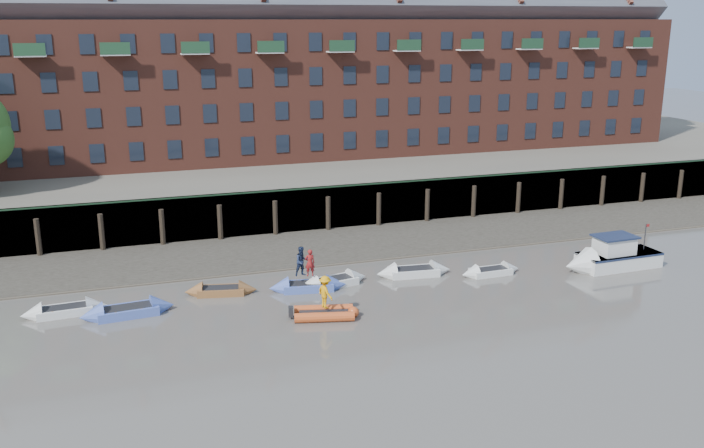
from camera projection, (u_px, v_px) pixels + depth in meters
name	position (u px, v px, depth m)	size (l,w,h in m)	color
ground	(418.00, 355.00, 35.02)	(220.00, 220.00, 0.00)	#5D5851
foreshore	(316.00, 247.00, 51.50)	(110.00, 8.00, 0.50)	#3D382F
mud_band	(330.00, 262.00, 48.39)	(110.00, 1.60, 0.10)	#4C4336
river_wall	(300.00, 210.00, 55.08)	(110.00, 1.23, 3.30)	#2D2A26
bank_terrace	(263.00, 175.00, 67.55)	(110.00, 28.00, 3.20)	#5E594D
apartment_terrace	(256.00, 47.00, 65.47)	(80.60, 15.56, 20.98)	brown
rowboat_0	(65.00, 311.00, 39.76)	(4.48, 1.56, 1.28)	silver
rowboat_1	(128.00, 311.00, 39.63)	(5.01, 1.86, 1.42)	#4860B6
rowboat_2	(221.00, 291.00, 42.71)	(4.26, 1.99, 1.19)	brown
rowboat_3	(308.00, 286.00, 43.35)	(4.65, 1.96, 1.31)	#4860B6
rowboat_4	(333.00, 282.00, 44.06)	(4.63, 2.16, 1.29)	silver
rowboat_5	(414.00, 272.00, 45.83)	(4.80, 1.85, 1.36)	silver
rowboat_6	(491.00, 271.00, 45.97)	(3.98, 1.24, 1.15)	silver
rib_tender	(327.00, 313.00, 39.35)	(3.54, 2.29, 0.60)	#C84E1F
motor_launch	(605.00, 258.00, 46.90)	(6.64, 2.37, 2.71)	silver
person_rower_a	(310.00, 263.00, 42.96)	(0.59, 0.38, 1.60)	maroon
person_rower_b	(302.00, 261.00, 42.96)	(0.85, 0.67, 1.76)	#19233F
person_rib_crew	(325.00, 292.00, 39.07)	(1.13, 0.65, 1.75)	orange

